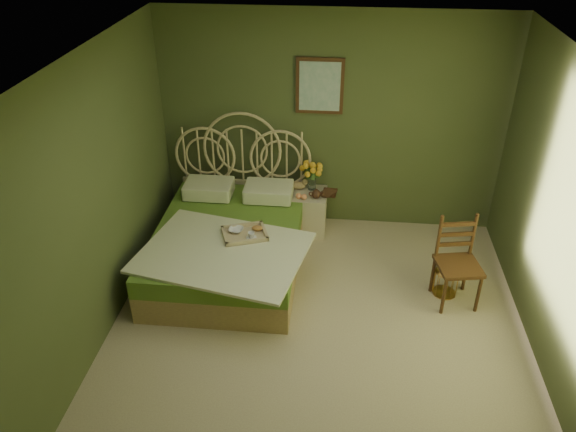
# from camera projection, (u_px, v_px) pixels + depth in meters

# --- Properties ---
(floor) EXTENTS (4.50, 4.50, 0.00)m
(floor) POSITION_uv_depth(u_px,v_px,m) (316.00, 342.00, 5.29)
(floor) COLOR #C2B38C
(floor) RESTS_ON ground
(ceiling) EXTENTS (4.50, 4.50, 0.00)m
(ceiling) POSITION_uv_depth(u_px,v_px,m) (326.00, 70.00, 3.94)
(ceiling) COLOR silver
(ceiling) RESTS_ON wall_back
(wall_back) EXTENTS (4.00, 0.00, 4.00)m
(wall_back) POSITION_uv_depth(u_px,v_px,m) (331.00, 123.00, 6.53)
(wall_back) COLOR #4B562D
(wall_back) RESTS_ON floor
(wall_left) EXTENTS (0.00, 4.50, 4.50)m
(wall_left) POSITION_uv_depth(u_px,v_px,m) (87.00, 213.00, 4.79)
(wall_left) COLOR #4B562D
(wall_left) RESTS_ON floor
(wall_right) EXTENTS (0.00, 4.50, 4.50)m
(wall_right) POSITION_uv_depth(u_px,v_px,m) (573.00, 240.00, 4.44)
(wall_right) COLOR #4B562D
(wall_right) RESTS_ON floor
(wall_art) EXTENTS (0.54, 0.04, 0.64)m
(wall_art) POSITION_uv_depth(u_px,v_px,m) (320.00, 86.00, 6.28)
(wall_art) COLOR #341D0E
(wall_art) RESTS_ON wall_back
(bed) EXTENTS (1.82, 2.30, 1.43)m
(bed) POSITION_uv_depth(u_px,v_px,m) (230.00, 241.00, 6.20)
(bed) COLOR tan
(bed) RESTS_ON floor
(nightstand) EXTENTS (0.47, 0.47, 0.94)m
(nightstand) POSITION_uv_depth(u_px,v_px,m) (308.00, 205.00, 6.82)
(nightstand) COLOR beige
(nightstand) RESTS_ON floor
(chair) EXTENTS (0.48, 0.48, 0.93)m
(chair) POSITION_uv_depth(u_px,v_px,m) (458.00, 255.00, 5.61)
(chair) COLOR #341D0E
(chair) RESTS_ON floor
(birdcage) EXTENTS (0.25, 0.25, 0.37)m
(birdcage) POSITION_uv_depth(u_px,v_px,m) (446.00, 279.00, 5.83)
(birdcage) COLOR #AF7E38
(birdcage) RESTS_ON floor
(book_lower) EXTENTS (0.19, 0.24, 0.02)m
(book_lower) POSITION_uv_depth(u_px,v_px,m) (322.00, 192.00, 6.72)
(book_lower) COLOR #381E0F
(book_lower) RESTS_ON nightstand
(book_upper) EXTENTS (0.24, 0.25, 0.02)m
(book_upper) POSITION_uv_depth(u_px,v_px,m) (322.00, 191.00, 6.71)
(book_upper) COLOR #472819
(book_upper) RESTS_ON nightstand
(cereal_bowl) EXTENTS (0.17, 0.17, 0.04)m
(cereal_bowl) POSITION_uv_depth(u_px,v_px,m) (236.00, 230.00, 5.92)
(cereal_bowl) COLOR white
(cereal_bowl) RESTS_ON bed
(coffee_cup) EXTENTS (0.09, 0.09, 0.07)m
(coffee_cup) POSITION_uv_depth(u_px,v_px,m) (251.00, 235.00, 5.80)
(coffee_cup) COLOR white
(coffee_cup) RESTS_ON bed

